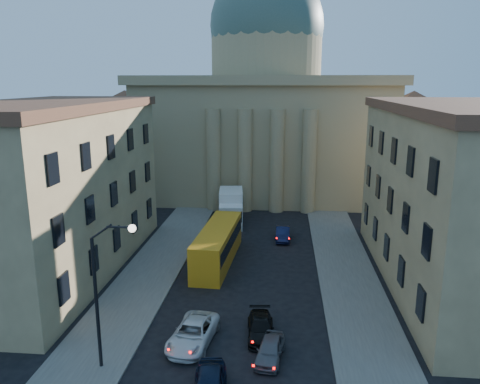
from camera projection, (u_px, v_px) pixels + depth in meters
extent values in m
cube|color=#56534E|center=(137.00, 291.00, 37.03)|extent=(5.00, 60.00, 0.15)
cube|color=#56534E|center=(355.00, 300.00, 35.49)|extent=(5.00, 60.00, 0.15)
cube|color=#917F59|center=(265.00, 137.00, 71.24)|extent=(34.00, 26.00, 16.00)
cube|color=#917F59|center=(266.00, 80.00, 69.29)|extent=(35.50, 27.50, 1.20)
cylinder|color=#917F59|center=(266.00, 55.00, 68.46)|extent=(16.00, 16.00, 8.00)
sphere|color=#455E52|center=(267.00, 26.00, 67.54)|extent=(16.40, 16.40, 16.40)
cube|color=#917F59|center=(128.00, 153.00, 71.79)|extent=(13.00, 13.00, 11.00)
cone|color=brown|center=(125.00, 104.00, 70.05)|extent=(26.02, 26.02, 4.00)
cube|color=#917F59|center=(409.00, 157.00, 67.97)|extent=(13.00, 13.00, 11.00)
cone|color=brown|center=(413.00, 105.00, 66.23)|extent=(26.02, 26.02, 4.00)
cylinder|color=#917F59|center=(214.00, 160.00, 59.34)|extent=(1.80, 1.80, 13.00)
cylinder|color=#917F59|center=(245.00, 161.00, 58.98)|extent=(1.80, 1.80, 13.00)
cylinder|color=#917F59|center=(277.00, 161.00, 58.61)|extent=(1.80, 1.80, 13.00)
cylinder|color=#917F59|center=(309.00, 162.00, 58.25)|extent=(1.80, 1.80, 13.00)
cube|color=tan|center=(51.00, 192.00, 40.08)|extent=(11.00, 26.00, 14.00)
cube|color=brown|center=(43.00, 106.00, 38.39)|extent=(11.60, 26.60, 0.80)
cube|color=tan|center=(462.00, 202.00, 36.99)|extent=(11.00, 26.00, 14.00)
cube|color=brown|center=(473.00, 108.00, 35.30)|extent=(11.60, 26.60, 0.80)
cylinder|color=black|center=(97.00, 305.00, 26.35)|extent=(0.20, 0.20, 8.00)
cylinder|color=black|center=(101.00, 232.00, 25.29)|extent=(1.30, 0.12, 0.96)
cylinder|color=black|center=(118.00, 227.00, 25.13)|extent=(1.30, 0.12, 0.12)
sphere|color=white|center=(132.00, 228.00, 25.07)|extent=(0.44, 0.44, 0.44)
imported|color=silver|center=(193.00, 333.00, 29.62)|extent=(3.04, 5.47, 1.45)
imported|color=black|center=(261.00, 328.00, 30.51)|extent=(2.04, 4.33, 1.22)
imported|color=#545459|center=(270.00, 350.00, 28.00)|extent=(1.98, 3.87, 1.26)
imported|color=black|center=(283.00, 234.00, 49.16)|extent=(1.44, 4.09, 1.34)
cube|color=orange|center=(218.00, 245.00, 42.91)|extent=(3.30, 11.71, 3.26)
cube|color=black|center=(218.00, 240.00, 42.79)|extent=(3.33, 11.08, 1.16)
cylinder|color=black|center=(196.00, 274.00, 39.28)|extent=(0.38, 1.07, 1.05)
cylinder|color=black|center=(220.00, 275.00, 38.97)|extent=(0.38, 1.07, 1.05)
cylinder|color=black|center=(216.00, 241.00, 47.37)|extent=(0.38, 1.07, 1.05)
cylinder|color=black|center=(236.00, 242.00, 47.06)|extent=(0.38, 1.07, 1.05)
cube|color=silver|center=(231.00, 217.00, 52.90)|extent=(2.87, 2.97, 2.71)
cube|color=black|center=(231.00, 217.00, 51.56)|extent=(2.49, 0.39, 1.24)
cube|color=silver|center=(231.00, 204.00, 55.73)|extent=(3.19, 5.00, 3.50)
cylinder|color=black|center=(221.00, 225.00, 52.65)|extent=(0.42, 1.04, 1.02)
cylinder|color=black|center=(241.00, 225.00, 52.67)|extent=(0.42, 1.04, 1.02)
cylinder|color=black|center=(222.00, 214.00, 57.04)|extent=(0.42, 1.04, 1.02)
cylinder|color=black|center=(240.00, 214.00, 57.07)|extent=(0.42, 1.04, 1.02)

